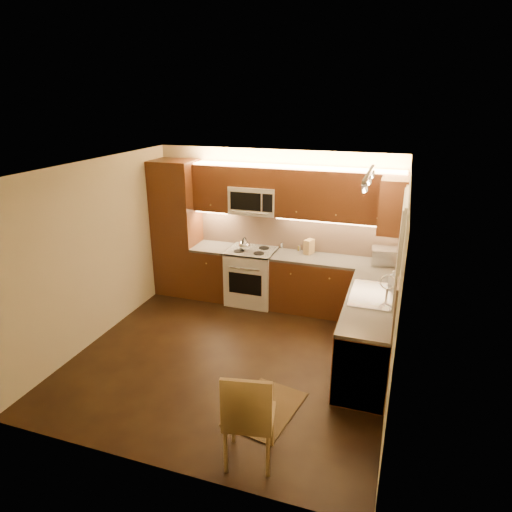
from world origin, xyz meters
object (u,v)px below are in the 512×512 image
(sink, at_px, (372,290))
(soap_bottle, at_px, (393,278))
(stove, at_px, (252,276))
(dining_chair, at_px, (250,414))
(toaster_oven, at_px, (385,256))
(microwave, at_px, (254,200))
(knife_block, at_px, (309,247))
(kettle, at_px, (244,244))

(sink, distance_m, soap_bottle, 0.47)
(stove, xyz_separation_m, dining_chair, (1.11, -3.29, 0.05))
(stove, distance_m, sink, 2.35)
(sink, bearing_deg, toaster_oven, 85.62)
(stove, distance_m, microwave, 1.27)
(microwave, height_order, toaster_oven, microwave)
(microwave, distance_m, knife_block, 1.15)
(microwave, bearing_deg, dining_chair, -72.06)
(sink, relative_size, dining_chair, 0.84)
(microwave, relative_size, dining_chair, 0.74)
(kettle, xyz_separation_m, knife_block, (1.01, 0.23, -0.01))
(microwave, distance_m, dining_chair, 3.80)
(soap_bottle, height_order, dining_chair, soap_bottle)
(sink, xyz_separation_m, soap_bottle, (0.23, 0.41, 0.03))
(toaster_oven, xyz_separation_m, soap_bottle, (0.14, -0.79, -0.02))
(knife_block, relative_size, dining_chair, 0.23)
(soap_bottle, bearing_deg, knife_block, 165.45)
(stove, bearing_deg, knife_block, 10.34)
(microwave, distance_m, sink, 2.48)
(stove, height_order, sink, sink)
(microwave, bearing_deg, kettle, -117.83)
(stove, relative_size, toaster_oven, 2.28)
(toaster_oven, distance_m, soap_bottle, 0.81)
(kettle, height_order, dining_chair, kettle)
(knife_block, bearing_deg, dining_chair, -65.56)
(dining_chair, bearing_deg, soap_bottle, 55.47)
(stove, relative_size, knife_block, 3.91)
(soap_bottle, xyz_separation_m, dining_chair, (-1.12, -2.58, -0.49))
(soap_bottle, bearing_deg, microwave, 178.27)
(soap_bottle, bearing_deg, sink, -100.53)
(sink, relative_size, soap_bottle, 4.15)
(toaster_oven, height_order, soap_bottle, toaster_oven)
(knife_block, distance_m, soap_bottle, 1.59)
(stove, height_order, dining_chair, dining_chair)
(toaster_oven, height_order, knife_block, toaster_oven)
(microwave, height_order, knife_block, microwave)
(stove, xyz_separation_m, kettle, (-0.10, -0.06, 0.57))
(sink, bearing_deg, stove, 150.64)
(kettle, xyz_separation_m, dining_chair, (1.21, -3.23, -0.52))
(toaster_oven, bearing_deg, microwave, 171.74)
(microwave, height_order, sink, microwave)
(stove, height_order, knife_block, knife_block)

